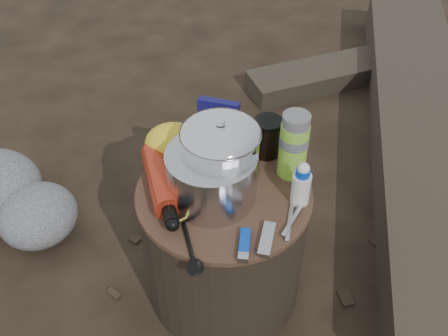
{
  "coord_description": "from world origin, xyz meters",
  "views": [
    {
      "loc": [
        -0.05,
        -0.9,
        1.31
      ],
      "look_at": [
        0.0,
        0.0,
        0.48
      ],
      "focal_mm": 41.4,
      "sensor_mm": 36.0,
      "label": 1
    }
  ],
  "objects_px": {
    "log_main": "(420,130)",
    "thermos": "(294,145)",
    "fuel_bottle": "(161,180)",
    "stump": "(224,243)",
    "travel_mug": "(267,137)",
    "camping_pot": "(221,154)"
  },
  "relations": [
    {
      "from": "fuel_bottle",
      "to": "thermos",
      "type": "xyz_separation_m",
      "value": [
        0.33,
        0.05,
        0.06
      ]
    },
    {
      "from": "fuel_bottle",
      "to": "travel_mug",
      "type": "bearing_deg",
      "value": 12.1
    },
    {
      "from": "travel_mug",
      "to": "thermos",
      "type": "bearing_deg",
      "value": -55.76
    },
    {
      "from": "camping_pot",
      "to": "fuel_bottle",
      "type": "distance_m",
      "value": 0.16
    },
    {
      "from": "stump",
      "to": "fuel_bottle",
      "type": "relative_size",
      "value": 1.6
    },
    {
      "from": "stump",
      "to": "log_main",
      "type": "bearing_deg",
      "value": 37.58
    },
    {
      "from": "log_main",
      "to": "travel_mug",
      "type": "bearing_deg",
      "value": -131.74
    },
    {
      "from": "stump",
      "to": "log_main",
      "type": "distance_m",
      "value": 0.99
    },
    {
      "from": "log_main",
      "to": "thermos",
      "type": "relative_size",
      "value": 11.37
    },
    {
      "from": "stump",
      "to": "thermos",
      "type": "distance_m",
      "value": 0.34
    },
    {
      "from": "log_main",
      "to": "camping_pot",
      "type": "bearing_deg",
      "value": -130.8
    },
    {
      "from": "log_main",
      "to": "thermos",
      "type": "bearing_deg",
      "value": -125.04
    },
    {
      "from": "thermos",
      "to": "travel_mug",
      "type": "height_order",
      "value": "thermos"
    },
    {
      "from": "camping_pot",
      "to": "thermos",
      "type": "relative_size",
      "value": 1.06
    },
    {
      "from": "log_main",
      "to": "travel_mug",
      "type": "distance_m",
      "value": 0.89
    },
    {
      "from": "thermos",
      "to": "travel_mug",
      "type": "relative_size",
      "value": 1.67
    },
    {
      "from": "thermos",
      "to": "log_main",
      "type": "bearing_deg",
      "value": 41.65
    },
    {
      "from": "log_main",
      "to": "thermos",
      "type": "xyz_separation_m",
      "value": [
        -0.61,
        -0.54,
        0.41
      ]
    },
    {
      "from": "log_main",
      "to": "stump",
      "type": "bearing_deg",
      "value": -129.12
    },
    {
      "from": "camping_pot",
      "to": "thermos",
      "type": "height_order",
      "value": "camping_pot"
    },
    {
      "from": "stump",
      "to": "travel_mug",
      "type": "bearing_deg",
      "value": 49.07
    },
    {
      "from": "thermos",
      "to": "fuel_bottle",
      "type": "bearing_deg",
      "value": -172.08
    }
  ]
}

